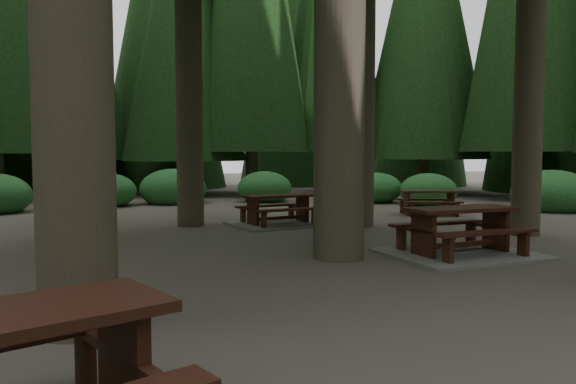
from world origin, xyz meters
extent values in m
plane|color=#4F4740|center=(0.00, 0.00, 0.00)|extent=(80.00, 80.00, 0.00)
cube|color=gray|center=(2.93, 0.04, 0.03)|extent=(2.81, 2.47, 0.05)
cube|color=black|center=(2.93, 0.04, 0.80)|extent=(2.03, 1.11, 0.06)
cube|color=black|center=(2.81, 0.67, 0.48)|extent=(1.94, 0.64, 0.05)
cube|color=black|center=(3.06, -0.59, 0.48)|extent=(1.94, 0.64, 0.05)
cube|color=black|center=(2.18, -0.11, 0.38)|extent=(0.20, 0.59, 0.77)
cube|color=black|center=(2.18, -0.11, 0.45)|extent=(0.39, 1.54, 0.06)
cube|color=black|center=(3.69, 0.19, 0.38)|extent=(0.20, 0.59, 0.77)
cube|color=black|center=(3.69, 0.19, 0.45)|extent=(0.39, 1.54, 0.06)
cube|color=black|center=(2.93, 0.04, 0.19)|extent=(1.59, 0.40, 0.09)
cube|color=gray|center=(0.60, 4.67, 0.03)|extent=(2.63, 2.39, 0.05)
cube|color=black|center=(0.60, 4.67, 0.71)|extent=(1.83, 1.16, 0.06)
cube|color=black|center=(0.42, 5.21, 0.43)|extent=(1.70, 0.75, 0.05)
cube|color=black|center=(0.77, 4.13, 0.43)|extent=(1.70, 0.75, 0.05)
cube|color=black|center=(-0.05, 4.46, 0.34)|extent=(0.23, 0.52, 0.68)
cube|color=black|center=(-0.05, 4.46, 0.40)|extent=(0.49, 1.33, 0.06)
cube|color=black|center=(1.25, 4.88, 0.34)|extent=(0.23, 0.52, 0.68)
cube|color=black|center=(1.25, 4.88, 0.40)|extent=(0.49, 1.33, 0.06)
cube|color=black|center=(0.60, 4.67, 0.17)|extent=(1.38, 0.51, 0.08)
cube|color=black|center=(5.21, 6.08, 0.67)|extent=(1.67, 0.85, 0.05)
cube|color=black|center=(5.29, 6.61, 0.40)|extent=(1.61, 0.46, 0.04)
cube|color=black|center=(5.13, 5.55, 0.40)|extent=(1.61, 0.46, 0.04)
cube|color=black|center=(4.58, 6.18, 0.32)|extent=(0.14, 0.49, 0.64)
cube|color=black|center=(4.58, 6.18, 0.37)|extent=(0.26, 1.28, 0.05)
cube|color=black|center=(5.84, 5.98, 0.32)|extent=(0.14, 0.49, 0.64)
cube|color=black|center=(5.84, 5.98, 0.37)|extent=(0.26, 1.28, 0.05)
cube|color=black|center=(5.21, 6.08, 0.16)|extent=(1.33, 0.27, 0.07)
cube|color=black|center=(-2.19, -5.13, 0.41)|extent=(0.37, 0.59, 0.82)
cube|color=black|center=(-2.19, -5.13, 0.48)|extent=(0.86, 1.50, 0.07)
ellipsoid|color=#205E30|center=(9.44, 6.45, 0.40)|extent=(2.42, 2.42, 1.49)
ellipsoid|color=#205E30|center=(6.43, 8.69, 0.40)|extent=(1.90, 1.90, 1.17)
ellipsoid|color=#205E30|center=(5.14, 10.17, 0.40)|extent=(1.84, 1.84, 1.13)
ellipsoid|color=#205E30|center=(1.30, 11.25, 0.40)|extent=(1.95, 1.95, 1.20)
ellipsoid|color=#205E30|center=(-1.94, 11.21, 0.40)|extent=(2.31, 2.31, 1.42)
ellipsoid|color=#205E30|center=(-4.09, 10.56, 0.40)|extent=(1.93, 1.93, 1.19)
cone|color=black|center=(8.89, 14.45, 8.24)|extent=(5.73, 5.73, 13.48)
cone|color=black|center=(-1.44, 15.36, 7.89)|extent=(5.17, 5.17, 12.91)
cone|color=black|center=(-6.57, 16.72, 8.10)|extent=(5.82, 5.82, 13.26)
cone|color=black|center=(11.00, 19.74, 9.51)|extent=(5.26, 5.26, 19.02)
cone|color=black|center=(4.25, 21.60, 8.07)|extent=(5.34, 5.34, 16.14)
cone|color=black|center=(-2.52, 20.86, 8.43)|extent=(6.57, 6.57, 16.86)
camera|label=1|loc=(-1.85, -8.72, 1.76)|focal=35.00mm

